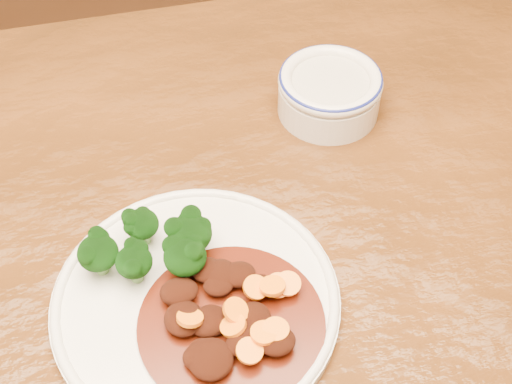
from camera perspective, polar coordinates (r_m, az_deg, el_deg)
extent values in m
cube|color=#5E3110|center=(0.70, -6.50, -8.56)|extent=(1.51, 0.92, 0.04)
cylinder|color=white|center=(0.67, -4.82, -8.76)|extent=(0.27, 0.27, 0.01)
torus|color=white|center=(0.66, -4.85, -8.49)|extent=(0.26, 0.26, 0.01)
cylinder|color=#6FA555|center=(0.67, -5.57, -6.21)|extent=(0.01, 0.01, 0.02)
ellipsoid|color=black|center=(0.65, -5.71, -5.17)|extent=(0.04, 0.04, 0.03)
cylinder|color=#6FA555|center=(0.68, -5.16, -4.40)|extent=(0.01, 0.01, 0.02)
ellipsoid|color=black|center=(0.67, -5.28, -3.33)|extent=(0.04, 0.04, 0.03)
cylinder|color=#6FA555|center=(0.67, -9.53, -6.46)|extent=(0.01, 0.01, 0.02)
ellipsoid|color=black|center=(0.66, -9.74, -5.52)|extent=(0.03, 0.03, 0.03)
cylinder|color=#6FA555|center=(0.69, -12.25, -5.78)|extent=(0.01, 0.01, 0.02)
ellipsoid|color=black|center=(0.67, -12.53, -4.78)|extent=(0.04, 0.04, 0.03)
cylinder|color=#6FA555|center=(0.70, -8.95, -3.50)|extent=(0.01, 0.01, 0.02)
ellipsoid|color=black|center=(0.68, -9.13, -2.55)|extent=(0.03, 0.03, 0.03)
cylinder|color=#4F1708|center=(0.64, -1.98, -10.49)|extent=(0.17, 0.17, 0.00)
ellipsoid|color=black|center=(0.62, -0.81, -11.90)|extent=(0.03, 0.03, 0.01)
ellipsoid|color=black|center=(0.65, -3.02, -7.44)|extent=(0.03, 0.02, 0.01)
ellipsoid|color=black|center=(0.62, -4.42, -12.98)|extent=(0.03, 0.03, 0.02)
ellipsoid|color=black|center=(0.62, -1.36, -12.10)|extent=(0.02, 0.02, 0.01)
ellipsoid|color=black|center=(0.62, 1.67, -11.85)|extent=(0.03, 0.03, 0.02)
ellipsoid|color=black|center=(0.62, -0.86, -11.33)|extent=(0.02, 0.02, 0.01)
ellipsoid|color=black|center=(0.64, -3.68, -10.24)|extent=(0.03, 0.03, 0.02)
ellipsoid|color=black|center=(0.66, -1.35, -6.61)|extent=(0.03, 0.03, 0.02)
ellipsoid|color=black|center=(0.64, -5.80, -10.05)|extent=(0.04, 0.04, 0.02)
ellipsoid|color=black|center=(0.66, -3.94, -6.23)|extent=(0.03, 0.03, 0.01)
ellipsoid|color=black|center=(0.62, -4.36, -12.45)|extent=(0.02, 0.02, 0.01)
ellipsoid|color=black|center=(0.63, -3.92, -10.31)|extent=(0.03, 0.03, 0.02)
ellipsoid|color=black|center=(0.62, -3.65, -13.21)|extent=(0.04, 0.04, 0.02)
ellipsoid|color=black|center=(0.66, -2.82, -6.59)|extent=(0.03, 0.03, 0.02)
ellipsoid|color=black|center=(0.63, -0.16, -10.02)|extent=(0.03, 0.03, 0.01)
ellipsoid|color=black|center=(0.65, -6.32, -8.55)|extent=(0.02, 0.02, 0.01)
ellipsoid|color=black|center=(0.65, -6.19, -7.92)|extent=(0.03, 0.03, 0.02)
ellipsoid|color=black|center=(0.65, 0.29, -7.39)|extent=(0.02, 0.02, 0.01)
ellipsoid|color=black|center=(0.66, 1.28, -7.62)|extent=(0.02, 0.02, 0.01)
cylinder|color=orange|center=(0.61, -0.52, -12.59)|extent=(0.03, 0.03, 0.01)
cylinder|color=orange|center=(0.65, 1.79, -7.48)|extent=(0.03, 0.03, 0.02)
cylinder|color=orange|center=(0.63, -1.64, -9.43)|extent=(0.03, 0.03, 0.02)
cylinder|color=orange|center=(0.62, 1.58, -10.94)|extent=(0.03, 0.03, 0.00)
cylinder|color=orange|center=(0.62, 0.63, -11.21)|extent=(0.03, 0.03, 0.01)
cylinder|color=orange|center=(0.63, -5.31, -9.99)|extent=(0.02, 0.02, 0.02)
cylinder|color=orange|center=(0.65, 2.58, -7.33)|extent=(0.03, 0.03, 0.01)
cylinder|color=orange|center=(0.64, -0.02, -7.64)|extent=(0.03, 0.03, 0.01)
cylinder|color=orange|center=(0.62, -1.83, -10.63)|extent=(0.03, 0.03, 0.01)
cylinder|color=orange|center=(0.64, 1.32, -7.52)|extent=(0.03, 0.03, 0.01)
cylinder|color=silver|center=(0.83, 5.84, 7.48)|extent=(0.12, 0.12, 0.04)
cylinder|color=beige|center=(0.82, 5.97, 8.67)|extent=(0.09, 0.09, 0.01)
torus|color=silver|center=(0.81, 5.99, 8.88)|extent=(0.12, 0.12, 0.02)
torus|color=navy|center=(0.81, 6.01, 9.09)|extent=(0.12, 0.12, 0.01)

